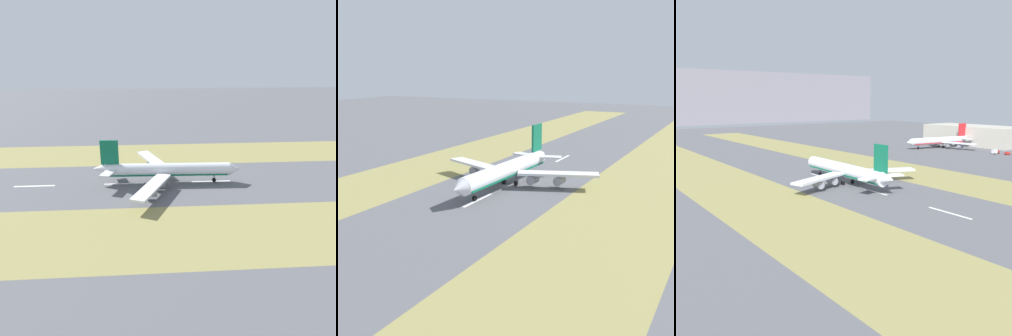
% 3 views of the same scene
% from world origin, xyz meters
% --- Properties ---
extents(ground_plane, '(800.00, 800.00, 0.00)m').
position_xyz_m(ground_plane, '(0.00, 0.00, 0.00)').
color(ground_plane, '#56565B').
extents(grass_median_west, '(40.00, 600.00, 0.01)m').
position_xyz_m(grass_median_west, '(-45.00, 0.00, 0.00)').
color(grass_median_west, olive).
rests_on(grass_median_west, ground).
extents(grass_median_east, '(40.00, 600.00, 0.01)m').
position_xyz_m(grass_median_east, '(45.00, 0.00, 0.00)').
color(grass_median_east, olive).
rests_on(grass_median_east, ground).
extents(centreline_dash_near, '(1.20, 18.00, 0.01)m').
position_xyz_m(centreline_dash_near, '(0.00, -59.49, 0.01)').
color(centreline_dash_near, silver).
rests_on(centreline_dash_near, ground).
extents(centreline_dash_mid, '(1.20, 18.00, 0.01)m').
position_xyz_m(centreline_dash_mid, '(0.00, -19.49, 0.01)').
color(centreline_dash_mid, silver).
rests_on(centreline_dash_mid, ground).
extents(centreline_dash_far, '(1.20, 18.00, 0.01)m').
position_xyz_m(centreline_dash_far, '(0.00, 20.51, 0.01)').
color(centreline_dash_far, silver).
rests_on(centreline_dash_far, ground).
extents(airplane_main_jet, '(64.10, 67.14, 20.20)m').
position_xyz_m(airplane_main_jet, '(-0.26, -1.40, 6.02)').
color(airplane_main_jet, silver).
rests_on(airplane_main_jet, ground).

